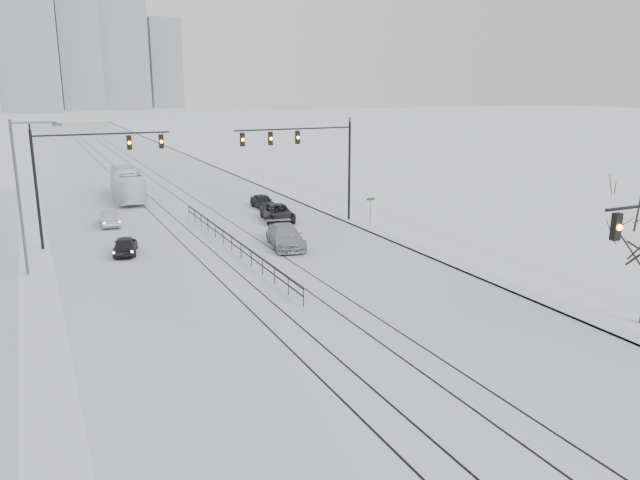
{
  "coord_description": "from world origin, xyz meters",
  "views": [
    {
      "loc": [
        -11.82,
        -9.16,
        10.91
      ],
      "look_at": [
        1.23,
        18.66,
        3.2
      ],
      "focal_mm": 35.0,
      "sensor_mm": 36.0,
      "label": 1
    }
  ],
  "objects_px": {
    "box_truck": "(127,185)",
    "sedan_nb_right": "(285,237)",
    "sedan_sb_inner": "(125,245)",
    "sedan_nb_front": "(278,213)",
    "sedan_sb_outer": "(110,218)",
    "sedan_nb_far": "(263,202)"
  },
  "relations": [
    {
      "from": "box_truck",
      "to": "sedan_nb_right",
      "type": "bearing_deg",
      "value": 109.79
    },
    {
      "from": "sedan_nb_right",
      "to": "sedan_sb_outer",
      "type": "bearing_deg",
      "value": 139.99
    },
    {
      "from": "sedan_nb_front",
      "to": "sedan_nb_far",
      "type": "relative_size",
      "value": 1.34
    },
    {
      "from": "sedan_sb_inner",
      "to": "sedan_nb_front",
      "type": "xyz_separation_m",
      "value": [
        12.8,
        5.22,
        0.07
      ]
    },
    {
      "from": "sedan_nb_far",
      "to": "sedan_nb_right",
      "type": "bearing_deg",
      "value": -104.27
    },
    {
      "from": "sedan_nb_front",
      "to": "sedan_nb_far",
      "type": "height_order",
      "value": "sedan_nb_front"
    },
    {
      "from": "sedan_sb_outer",
      "to": "sedan_nb_front",
      "type": "relative_size",
      "value": 0.79
    },
    {
      "from": "sedan_sb_inner",
      "to": "sedan_nb_front",
      "type": "distance_m",
      "value": 13.82
    },
    {
      "from": "sedan_nb_right",
      "to": "sedan_nb_far",
      "type": "bearing_deg",
      "value": 86.35
    },
    {
      "from": "sedan_sb_outer",
      "to": "sedan_nb_right",
      "type": "relative_size",
      "value": 0.75
    },
    {
      "from": "sedan_sb_inner",
      "to": "sedan_sb_outer",
      "type": "height_order",
      "value": "sedan_sb_outer"
    },
    {
      "from": "sedan_nb_front",
      "to": "sedan_nb_right",
      "type": "height_order",
      "value": "sedan_nb_right"
    },
    {
      "from": "box_truck",
      "to": "sedan_nb_far",
      "type": "bearing_deg",
      "value": 140.07
    },
    {
      "from": "sedan_sb_outer",
      "to": "sedan_nb_far",
      "type": "height_order",
      "value": "sedan_sb_outer"
    },
    {
      "from": "sedan_sb_outer",
      "to": "sedan_nb_front",
      "type": "bearing_deg",
      "value": 163.98
    },
    {
      "from": "sedan_nb_right",
      "to": "box_truck",
      "type": "distance_m",
      "value": 24.34
    },
    {
      "from": "sedan_sb_inner",
      "to": "sedan_nb_front",
      "type": "bearing_deg",
      "value": -145.87
    },
    {
      "from": "sedan_nb_far",
      "to": "box_truck",
      "type": "relative_size",
      "value": 0.35
    },
    {
      "from": "sedan_nb_front",
      "to": "sedan_nb_right",
      "type": "distance_m",
      "value": 8.37
    },
    {
      "from": "sedan_sb_inner",
      "to": "sedan_nb_far",
      "type": "distance_m",
      "value": 17.42
    },
    {
      "from": "sedan_sb_inner",
      "to": "box_truck",
      "type": "height_order",
      "value": "box_truck"
    },
    {
      "from": "sedan_sb_outer",
      "to": "sedan_nb_front",
      "type": "distance_m",
      "value": 13.29
    }
  ]
}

